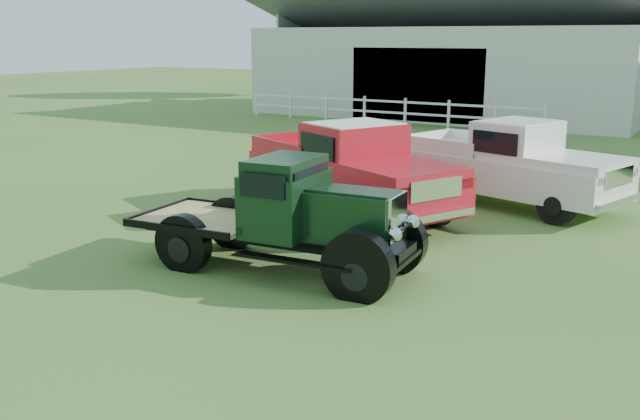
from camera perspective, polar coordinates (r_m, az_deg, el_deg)
The scene contains 8 objects.
ground at distance 11.01m, azimuth -4.18°, elevation -6.46°, with size 120.00×120.00×0.00m, color #486829.
shed_left at distance 36.78m, azimuth 10.95°, elevation 11.94°, with size 18.80×10.20×5.60m, color silver, non-canonical shape.
fence_rail at distance 31.82m, azimuth 5.18°, elevation 7.92°, with size 14.20×0.16×1.20m, color white, non-canonical shape.
tree_a at distance 47.88m, azimuth 1.40°, elevation 15.47°, with size 6.30×6.30×10.50m, color #115410, non-canonical shape.
tree_b at distance 43.59m, azimuth 18.87°, elevation 15.60°, with size 6.90×6.90×11.50m, color #115410, non-canonical shape.
vintage_flatbed at distance 11.72m, azimuth -3.16°, elevation -0.33°, with size 4.79×1.90×1.90m, color black, non-canonical shape.
red_pickup at distance 15.39m, azimuth 2.48°, elevation 3.34°, with size 5.60×2.15×2.04m, color red, non-canonical shape.
white_pickup at distance 16.87m, azimuth 15.08°, elevation 3.58°, with size 5.21×2.02×1.92m, color silver, non-canonical shape.
Camera 1 is at (6.07, -8.36, 3.79)m, focal length 40.00 mm.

